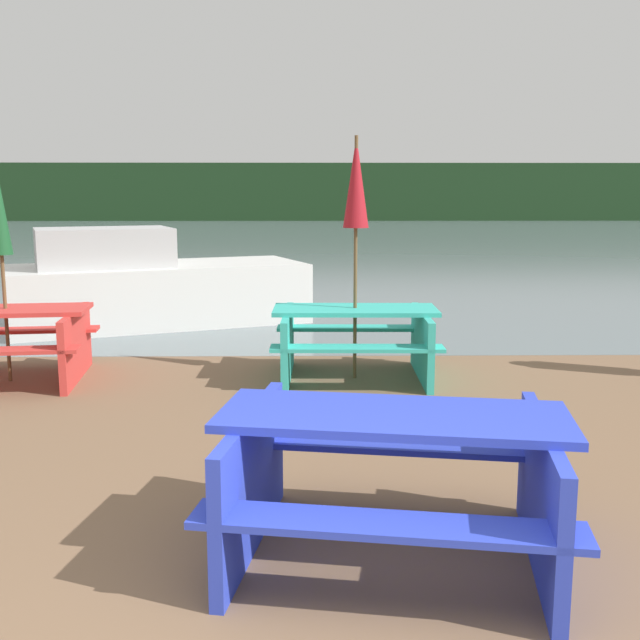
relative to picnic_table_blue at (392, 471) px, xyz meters
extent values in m
cube|color=slate|center=(-0.49, 29.94, -0.47)|extent=(60.00, 50.00, 0.00)
cube|color=#193319|center=(-0.49, 49.94, 1.53)|extent=(80.00, 1.60, 4.00)
cube|color=blue|center=(0.00, 0.00, 0.29)|extent=(1.88, 0.98, 0.04)
cube|color=blue|center=(-0.09, -0.54, -0.05)|extent=(1.81, 0.57, 0.04)
cube|color=blue|center=(0.09, 0.54, -0.05)|extent=(1.81, 0.57, 0.04)
cube|color=blue|center=(-0.75, 0.12, -0.10)|extent=(0.29, 1.37, 0.74)
cube|color=blue|center=(0.75, -0.12, -0.10)|extent=(0.29, 1.37, 0.74)
cube|color=red|center=(-3.49, 3.80, 0.26)|extent=(1.68, 0.88, 0.04)
cube|color=red|center=(-3.56, 4.34, -0.05)|extent=(1.63, 0.46, 0.04)
cube|color=red|center=(-2.83, 3.87, -0.12)|extent=(0.23, 1.38, 0.71)
cube|color=#33B7A8|center=(0.04, 3.88, 0.24)|extent=(1.69, 0.73, 0.04)
cube|color=#33B7A8|center=(0.03, 3.33, -0.05)|extent=(1.68, 0.31, 0.04)
cube|color=#33B7A8|center=(0.05, 4.43, -0.05)|extent=(1.68, 0.31, 0.04)
cube|color=#33B7A8|center=(-0.66, 3.90, -0.12)|extent=(0.10, 1.38, 0.69)
cube|color=#33B7A8|center=(0.74, 3.87, -0.12)|extent=(0.10, 1.38, 0.69)
cylinder|color=brown|center=(-3.49, 3.80, 0.64)|extent=(0.04, 0.04, 2.22)
cylinder|color=brown|center=(0.04, 3.88, 0.76)|extent=(0.04, 0.04, 2.46)
cone|color=#A81923|center=(0.04, 3.88, 1.54)|extent=(0.26, 0.26, 0.91)
cube|color=silver|center=(-2.65, 7.28, -0.04)|extent=(4.54, 3.18, 0.87)
cube|color=#B2B2B2|center=(-3.35, 7.01, 0.67)|extent=(2.17, 1.83, 0.54)
camera|label=1|loc=(-0.43, -3.69, 1.42)|focal=42.00mm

